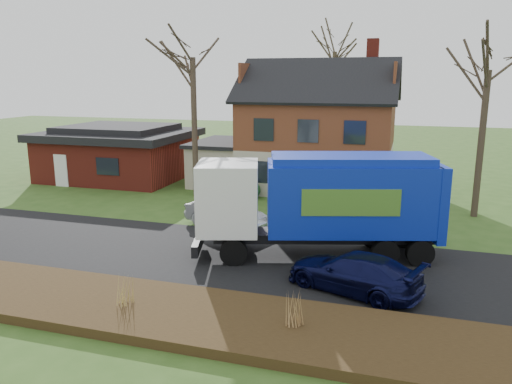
# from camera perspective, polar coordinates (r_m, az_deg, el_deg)

# --- Properties ---
(ground) EXTENTS (120.00, 120.00, 0.00)m
(ground) POSITION_cam_1_polar(r_m,az_deg,el_deg) (20.25, -5.60, -7.17)
(ground) COLOR #31511B
(ground) RESTS_ON ground
(road) EXTENTS (80.00, 7.00, 0.02)m
(road) POSITION_cam_1_polar(r_m,az_deg,el_deg) (20.24, -5.60, -7.14)
(road) COLOR black
(road) RESTS_ON ground
(mulch_verge) EXTENTS (80.00, 3.50, 0.30)m
(mulch_verge) POSITION_cam_1_polar(r_m,az_deg,el_deg) (15.82, -13.13, -12.85)
(mulch_verge) COLOR black
(mulch_verge) RESTS_ON ground
(main_house) EXTENTS (12.95, 8.95, 9.26)m
(main_house) POSITION_cam_1_polar(r_m,az_deg,el_deg) (32.12, 6.34, 7.67)
(main_house) COLOR beige
(main_house) RESTS_ON ground
(ranch_house) EXTENTS (9.80, 8.20, 3.70)m
(ranch_house) POSITION_cam_1_polar(r_m,az_deg,el_deg) (36.52, -15.38, 4.42)
(ranch_house) COLOR maroon
(ranch_house) RESTS_ON ground
(garbage_truck) EXTENTS (9.80, 5.09, 4.06)m
(garbage_truck) POSITION_cam_1_polar(r_m,az_deg,el_deg) (19.55, 7.70, -0.78)
(garbage_truck) COLOR black
(garbage_truck) RESTS_ON ground
(silver_sedan) EXTENTS (4.39, 2.85, 1.37)m
(silver_sedan) POSITION_cam_1_polar(r_m,az_deg,el_deg) (23.55, -3.50, -2.48)
(silver_sedan) COLOR #B1B5B9
(silver_sedan) RESTS_ON ground
(navy_wagon) EXTENTS (4.90, 3.33, 1.32)m
(navy_wagon) POSITION_cam_1_polar(r_m,az_deg,el_deg) (17.00, 11.09, -9.00)
(navy_wagon) COLOR black
(navy_wagon) RESTS_ON ground
(tree_front_west) EXTENTS (3.77, 3.77, 11.21)m
(tree_front_west) POSITION_cam_1_polar(r_m,az_deg,el_deg) (29.58, -7.33, 17.30)
(tree_front_west) COLOR #443529
(tree_front_west) RESTS_ON ground
(tree_front_east) EXTENTS (3.76, 3.76, 10.44)m
(tree_front_east) POSITION_cam_1_polar(r_m,az_deg,el_deg) (27.11, 25.29, 15.02)
(tree_front_east) COLOR #403226
(tree_front_east) RESTS_ON ground
(tree_back) EXTENTS (3.81, 3.81, 12.05)m
(tree_back) POSITION_cam_1_polar(r_m,az_deg,el_deg) (40.43, 9.06, 17.21)
(tree_back) COLOR #3E3525
(tree_back) RESTS_ON ground
(grass_clump_mid) EXTENTS (0.31, 0.26, 0.87)m
(grass_clump_mid) POSITION_cam_1_polar(r_m,az_deg,el_deg) (15.65, -14.67, -10.86)
(grass_clump_mid) COLOR tan
(grass_clump_mid) RESTS_ON mulch_verge
(grass_clump_east) EXTENTS (0.38, 0.31, 0.94)m
(grass_clump_east) POSITION_cam_1_polar(r_m,az_deg,el_deg) (14.01, 4.51, -13.24)
(grass_clump_east) COLOR #A27947
(grass_clump_east) RESTS_ON mulch_verge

